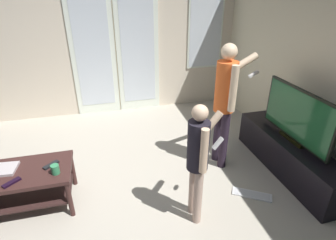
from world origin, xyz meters
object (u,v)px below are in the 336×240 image
person_adult (226,97)px  tv_remote_black (12,182)px  tv_stand (288,156)px  dvd_remote_slim (51,165)px  coffee_table (21,181)px  cup_near_edge (55,169)px  person_child (198,155)px  loose_keyboard (252,194)px  flat_screen_tv (297,116)px

person_adult → tv_remote_black: 2.47m
person_adult → tv_stand: bearing=-26.9°
tv_remote_black → dvd_remote_slim: size_ratio=1.00×
coffee_table → dvd_remote_slim: bearing=4.4°
cup_near_edge → dvd_remote_slim: bearing=113.5°
person_child → cup_near_edge: bearing=161.0°
coffee_table → loose_keyboard: coffee_table is taller
tv_remote_black → loose_keyboard: bearing=-49.1°
loose_keyboard → flat_screen_tv: bearing=25.8°
flat_screen_tv → tv_remote_black: bearing=-179.3°
person_adult → coffee_table: bearing=-174.2°
flat_screen_tv → person_adult: bearing=153.3°
tv_stand → dvd_remote_slim: bearing=176.6°
tv_stand → person_adult: bearing=153.1°
person_child → person_adult: bearing=51.9°
coffee_table → person_adult: (2.36, 0.24, 0.62)m
loose_keyboard → tv_remote_black: bearing=173.5°
person_adult → cup_near_edge: person_adult is taller
cup_near_edge → dvd_remote_slim: 0.17m
tv_remote_black → flat_screen_tv: bearing=-41.9°
tv_stand → person_child: person_child is taller
person_child → tv_stand: bearing=17.5°
dvd_remote_slim → tv_remote_black: bearing=169.4°
cup_near_edge → dvd_remote_slim: size_ratio=0.58×
tv_stand → cup_near_edge: size_ratio=17.69×
person_adult → person_child: size_ratio=1.26×
person_child → flat_screen_tv: bearing=17.6°
flat_screen_tv → cup_near_edge: 2.76m
coffee_table → flat_screen_tv: size_ratio=0.90×
flat_screen_tv → cup_near_edge: bearing=179.7°
loose_keyboard → tv_remote_black: 2.53m
tv_stand → loose_keyboard: 0.77m
person_child → loose_keyboard: person_child is taller
coffee_table → tv_remote_black: size_ratio=6.06×
person_adult → tv_remote_black: person_adult is taller
loose_keyboard → person_child: bearing=-170.5°
tv_stand → person_child: bearing=-162.5°
tv_remote_black → dvd_remote_slim: (0.33, 0.20, 0.00)m
cup_near_edge → tv_remote_black: (-0.39, -0.06, -0.04)m
coffee_table → flat_screen_tv: 3.15m
loose_keyboard → dvd_remote_slim: size_ratio=2.59×
flat_screen_tv → cup_near_edge: size_ratio=11.55×
person_adult → tv_remote_black: bearing=-170.0°
person_adult → dvd_remote_slim: 2.12m
tv_stand → cup_near_edge: 2.76m
flat_screen_tv → dvd_remote_slim: bearing=176.6°
coffee_table → cup_near_edge: 0.43m
coffee_table → loose_keyboard: (2.46, -0.46, -0.33)m
coffee_table → tv_stand: 3.13m
dvd_remote_slim → coffee_table: bearing=142.0°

